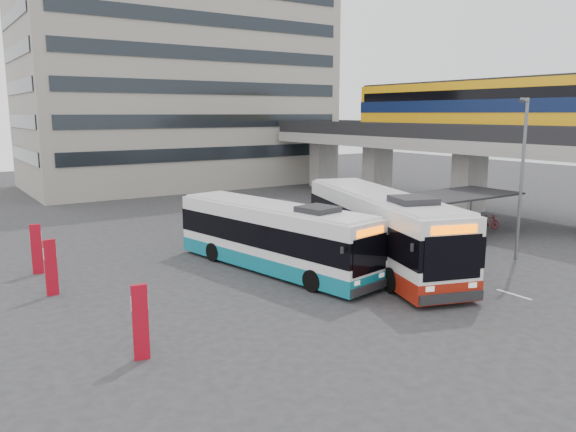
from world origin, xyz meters
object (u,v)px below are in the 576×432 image
bus_main (380,229)px  pedestrian (316,245)px  bus_teal (273,237)px  lamp_post (522,170)px

bus_main → pedestrian: 3.23m
bus_main → bus_teal: bearing=173.0°
bus_teal → lamp_post: bearing=-36.3°
bus_main → lamp_post: lamp_post is taller
bus_main → bus_teal: (-4.69, 2.21, -0.22)m
bus_main → bus_teal: size_ratio=1.13×
bus_main → pedestrian: bus_main is taller
bus_teal → lamp_post: size_ratio=1.45×
lamp_post → pedestrian: bearing=126.8°
pedestrian → bus_teal: bearing=118.0°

